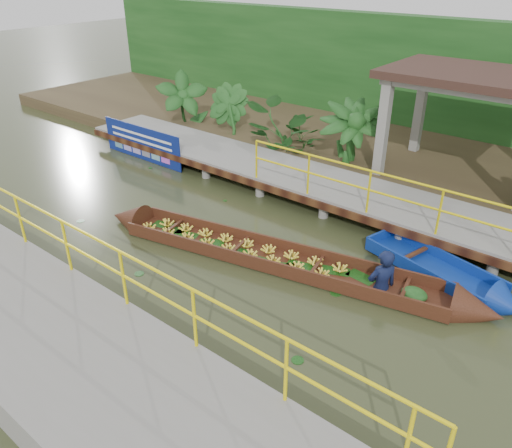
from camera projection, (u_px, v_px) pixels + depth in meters
The scene contains 10 objects.
ground at pixel (219, 247), 11.02m from camera, with size 80.00×80.00×0.00m, color #292F17.
land_strip at pixel (377, 149), 16.05m from camera, with size 30.00×8.00×0.45m, color #372A1B.
far_dock at pixel (307, 180), 13.13m from camera, with size 16.00×2.06×1.66m.
near_dock at pixel (77, 364), 7.44m from camera, with size 18.00×2.40×1.73m.
pavilion at pixel (477, 87), 12.34m from camera, with size 4.40×3.00×3.00m.
foliage_backdrop at pixel (417, 79), 16.92m from camera, with size 30.00×0.80×4.00m, color #154014.
vendor_boat at pixel (291, 257), 10.20m from camera, with size 8.72×2.64×2.04m.
moored_blue_boat at pixel (467, 286), 9.49m from camera, with size 3.38×1.62×0.78m.
blue_banner at pixel (142, 143), 15.53m from camera, with size 3.45×0.04×1.08m.
tropical_plants at pixel (340, 129), 14.09m from camera, with size 14.49×1.49×1.86m.
Camera 1 is at (6.59, -6.84, 5.66)m, focal length 35.00 mm.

